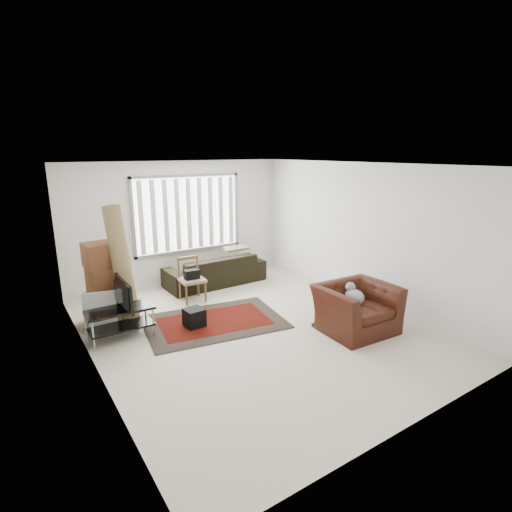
% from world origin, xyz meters
% --- Properties ---
extents(room, '(6.00, 6.02, 2.71)m').
position_xyz_m(room, '(0.03, 0.51, 1.76)').
color(room, beige).
rests_on(room, ground).
extents(persian_rug, '(2.56, 1.92, 0.02)m').
position_xyz_m(persian_rug, '(-0.43, 0.59, 0.01)').
color(persian_rug, black).
rests_on(persian_rug, ground).
extents(tv_stand, '(1.02, 0.46, 0.51)m').
position_xyz_m(tv_stand, '(-1.95, 0.85, 0.37)').
color(tv_stand, black).
rests_on(tv_stand, ground).
extents(tv, '(0.11, 0.83, 0.47)m').
position_xyz_m(tv, '(-1.95, 0.85, 0.75)').
color(tv, black).
rests_on(tv, tv_stand).
extents(subwoofer, '(0.33, 0.33, 0.31)m').
position_xyz_m(subwoofer, '(-0.80, 0.61, 0.17)').
color(subwoofer, black).
rests_on(subwoofer, persian_rug).
extents(moving_boxes, '(0.63, 0.58, 1.40)m').
position_xyz_m(moving_boxes, '(-1.98, 1.70, 0.65)').
color(moving_boxes, brown).
rests_on(moving_boxes, ground).
extents(white_flatpack, '(0.54, 0.27, 0.67)m').
position_xyz_m(white_flatpack, '(-2.15, 1.34, 0.33)').
color(white_flatpack, silver).
rests_on(white_flatpack, ground).
extents(rolled_rug, '(0.36, 0.89, 2.05)m').
position_xyz_m(rolled_rug, '(-1.72, 1.42, 1.03)').
color(rolled_rug, olive).
rests_on(rolled_rug, ground).
extents(sofa, '(2.25, 1.00, 0.86)m').
position_xyz_m(sofa, '(0.57, 2.45, 0.43)').
color(sofa, black).
rests_on(sofa, ground).
extents(side_chair, '(0.50, 0.50, 0.87)m').
position_xyz_m(side_chair, '(-0.31, 1.77, 0.48)').
color(side_chair, '#857557').
rests_on(side_chair, ground).
extents(armchair, '(1.25, 1.10, 0.89)m').
position_xyz_m(armchair, '(1.39, -0.98, 0.45)').
color(armchair, '#38150B').
rests_on(armchair, ground).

